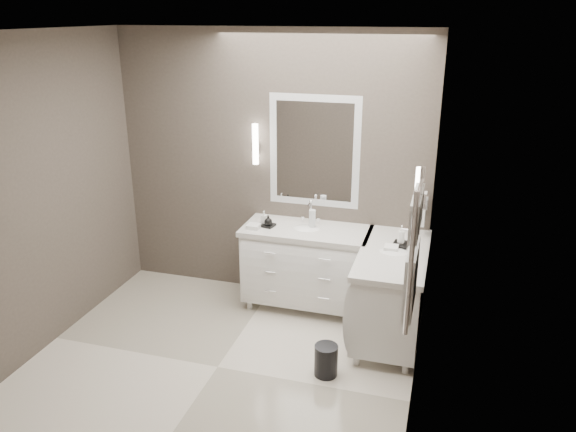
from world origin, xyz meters
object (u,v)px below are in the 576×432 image
(vanity_right, at_px, (391,289))
(towel_ladder, at_px, (413,256))
(waste_bin, at_px, (326,360))
(vanity_back, at_px, (306,263))

(vanity_right, xyz_separation_m, towel_ladder, (0.23, -1.30, 0.91))
(vanity_right, bearing_deg, waste_bin, -119.80)
(vanity_back, bearing_deg, waste_bin, -67.13)
(vanity_back, relative_size, waste_bin, 4.57)
(vanity_back, height_order, vanity_right, same)
(waste_bin, bearing_deg, vanity_right, 60.20)
(vanity_back, xyz_separation_m, towel_ladder, (1.10, -1.63, 0.91))
(towel_ladder, bearing_deg, vanity_right, 99.84)
(vanity_back, xyz_separation_m, vanity_right, (0.88, -0.33, 0.00))
(vanity_back, height_order, towel_ladder, towel_ladder)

